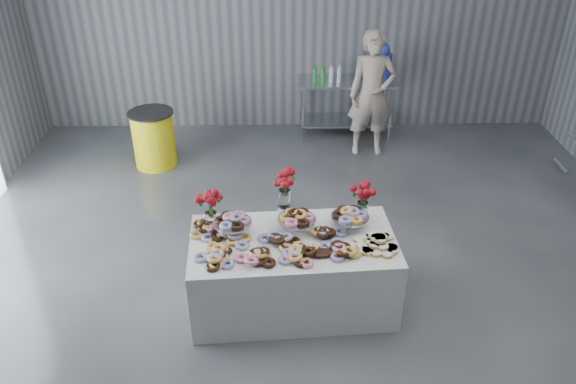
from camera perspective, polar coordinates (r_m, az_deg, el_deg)
name	(u,v)px	position (r m, az deg, el deg)	size (l,w,h in m)	color
ground	(313,319)	(5.47, 2.53, -12.80)	(9.00, 9.00, 0.00)	#33363A
room_walls	(283,42)	(4.17, -0.56, 15.04)	(8.04, 9.04, 4.02)	slate
display_table	(293,272)	(5.41, 0.50, -8.10)	(1.90, 1.00, 0.75)	silver
prep_table	(347,98)	(8.70, 5.96, 9.51)	(1.50, 0.60, 0.90)	silver
donut_mounds	(293,239)	(5.11, 0.53, -4.80)	(1.80, 0.80, 0.09)	#E4AB53
cake_stand_left	(232,221)	(5.21, -5.68, -2.95)	(0.36, 0.36, 0.17)	silver
cake_stand_mid	(297,218)	(5.23, 0.91, -2.65)	(0.36, 0.36, 0.17)	silver
cake_stand_right	(350,215)	(5.29, 6.31, -2.37)	(0.36, 0.36, 0.17)	silver
danish_pile	(377,240)	(5.14, 9.06, -4.87)	(0.48, 0.48, 0.11)	white
bouquet_left	(210,202)	(5.22, -7.96, -1.01)	(0.26, 0.26, 0.42)	white
bouquet_right	(364,192)	(5.36, 7.69, -0.01)	(0.26, 0.26, 0.42)	white
bouquet_center	(284,185)	(5.26, -0.37, 0.67)	(0.26, 0.26, 0.57)	silver
water_jug	(382,64)	(8.60, 9.55, 12.74)	(0.28, 0.28, 0.55)	blue
drink_bottles	(327,74)	(8.43, 3.99, 11.90)	(0.54, 0.08, 0.27)	#268C33
person	(372,94)	(8.11, 8.51, 9.82)	(0.66, 0.43, 1.80)	#CC8C93
trash_barrel	(154,139)	(8.06, -13.48, 5.30)	(0.62, 0.62, 0.80)	yellow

